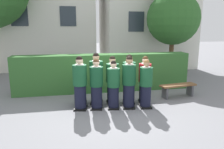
# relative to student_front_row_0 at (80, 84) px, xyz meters

# --- Properties ---
(ground_plane) EXTENTS (60.00, 60.00, 0.00)m
(ground_plane) POSITION_rel_student_front_row_0_xyz_m (1.04, -0.11, -0.81)
(ground_plane) COLOR slate
(student_front_row_0) EXTENTS (0.48, 0.55, 1.69)m
(student_front_row_0) POSITION_rel_student_front_row_0_xyz_m (0.00, 0.00, 0.00)
(student_front_row_0) COLOR black
(student_front_row_0) RESTS_ON ground
(student_front_row_1) EXTENTS (0.46, 0.53, 1.61)m
(student_front_row_1) POSITION_rel_student_front_row_0_xyz_m (0.51, -0.05, -0.04)
(student_front_row_1) COLOR black
(student_front_row_1) RESTS_ON ground
(student_front_row_2) EXTENTS (0.43, 0.50, 1.54)m
(student_front_row_2) POSITION_rel_student_front_row_0_xyz_m (1.04, -0.13, -0.07)
(student_front_row_2) COLOR black
(student_front_row_2) RESTS_ON ground
(student_front_row_3) EXTENTS (0.46, 0.54, 1.67)m
(student_front_row_3) POSITION_rel_student_front_row_0_xyz_m (1.54, -0.16, -0.01)
(student_front_row_3) COLOR black
(student_front_row_3) RESTS_ON ground
(student_front_row_4) EXTENTS (0.41, 0.49, 1.57)m
(student_front_row_4) POSITION_rel_student_front_row_0_xyz_m (2.07, -0.25, -0.06)
(student_front_row_4) COLOR black
(student_front_row_4) RESTS_ON ground
(student_rear_row_0) EXTENTS (0.41, 0.52, 1.56)m
(student_rear_row_0) POSITION_rel_student_front_row_0_xyz_m (0.04, 0.52, -0.06)
(student_rear_row_0) COLOR black
(student_rear_row_0) RESTS_ON ground
(student_rear_row_1) EXTENTS (0.49, 0.57, 1.73)m
(student_rear_row_1) POSITION_rel_student_front_row_0_xyz_m (0.57, 0.45, 0.02)
(student_rear_row_1) COLOR black
(student_rear_row_1) RESTS_ON ground
(student_rear_row_2) EXTENTS (0.42, 0.49, 1.63)m
(student_rear_row_2) POSITION_rel_student_front_row_0_xyz_m (1.10, 0.35, -0.03)
(student_rear_row_2) COLOR black
(student_rear_row_2) RESTS_ON ground
(student_rear_row_3) EXTENTS (0.47, 0.55, 1.67)m
(student_rear_row_3) POSITION_rel_student_front_row_0_xyz_m (1.66, 0.30, -0.01)
(student_rear_row_3) COLOR black
(student_rear_row_3) RESTS_ON ground
(student_in_red_blazer) EXTENTS (0.45, 0.54, 1.61)m
(student_in_red_blazer) POSITION_rel_student_front_row_0_xyz_m (2.19, 0.21, -0.04)
(student_in_red_blazer) COLOR black
(student_in_red_blazer) RESTS_ON ground
(hedge) EXTENTS (7.00, 0.70, 1.50)m
(hedge) POSITION_rel_student_front_row_0_xyz_m (1.04, 1.92, -0.06)
(hedge) COLOR #33662D
(hedge) RESTS_ON ground
(school_building_main) EXTENTS (6.15, 3.53, 6.84)m
(school_building_main) POSITION_rel_student_front_row_0_xyz_m (-1.60, 8.09, 2.70)
(school_building_main) COLOR silver
(school_building_main) RESTS_ON ground
(school_building_annex) EXTENTS (5.90, 4.51, 6.28)m
(school_building_annex) POSITION_rel_student_front_row_0_xyz_m (4.71, 7.62, 2.41)
(school_building_annex) COLOR silver
(school_building_annex) RESTS_ON ground
(oak_tree_right) EXTENTS (2.75, 2.75, 4.38)m
(oak_tree_right) POSITION_rel_student_front_row_0_xyz_m (5.09, 4.30, 2.19)
(oak_tree_right) COLOR brown
(oak_tree_right) RESTS_ON ground
(wooden_bench) EXTENTS (1.44, 0.57, 0.48)m
(wooden_bench) POSITION_rel_student_front_row_0_xyz_m (3.62, 0.56, -0.46)
(wooden_bench) COLOR brown
(wooden_bench) RESTS_ON ground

